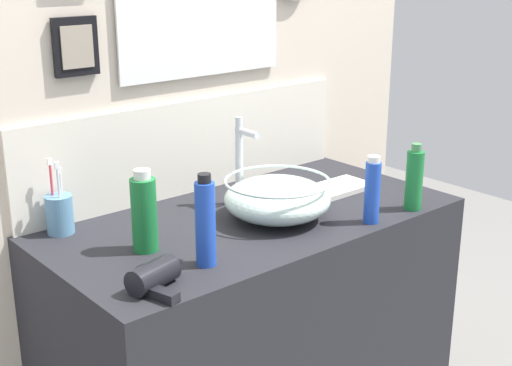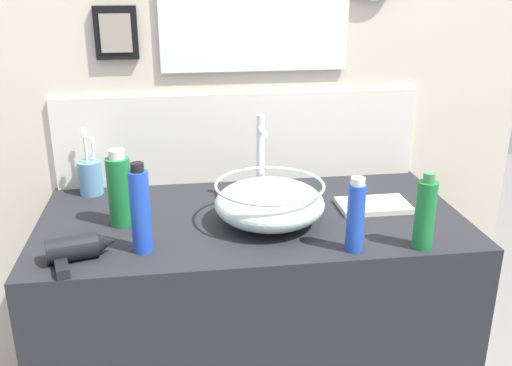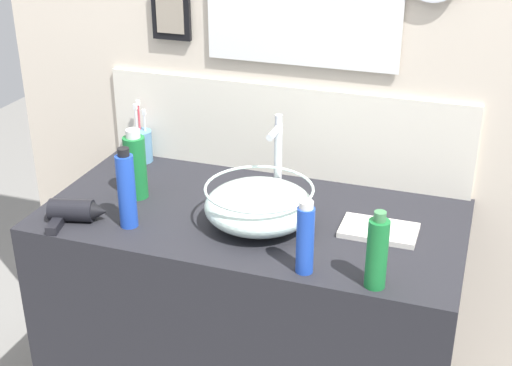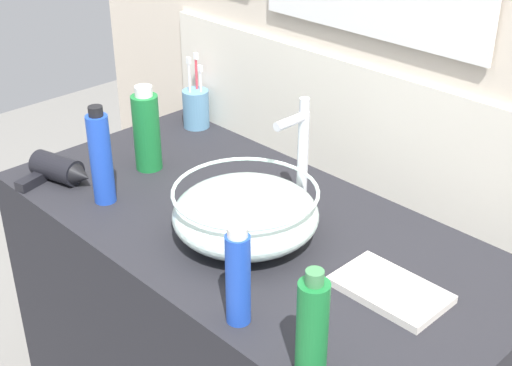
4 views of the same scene
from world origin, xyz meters
name	(u,v)px [view 2 (image 2 of 4)]	position (x,y,z in m)	size (l,w,h in m)	color
vanity_counter	(252,342)	(0.00, 0.00, 0.44)	(1.21, 0.61, 0.87)	#232328
back_panel	(238,58)	(0.00, 0.34, 1.28)	(1.94, 0.10, 2.56)	beige
glass_bowl_sink	(270,203)	(0.04, -0.06, 0.94)	(0.31, 0.31, 0.12)	silver
faucet	(261,155)	(0.04, 0.11, 1.02)	(0.02, 0.10, 0.27)	silver
hair_drier	(78,248)	(-0.46, -0.21, 0.90)	(0.18, 0.16, 0.06)	black
toothbrush_cup	(91,177)	(-0.48, 0.24, 0.93)	(0.07, 0.07, 0.21)	#598CB2
spray_bottle	(425,214)	(0.41, -0.26, 0.97)	(0.05, 0.05, 0.20)	#197233
lotion_bottle	(356,216)	(0.23, -0.25, 0.97)	(0.04, 0.04, 0.20)	blue
shampoo_bottle	(120,190)	(-0.37, -0.01, 0.98)	(0.07, 0.07, 0.22)	#197233
soap_dispenser	(140,210)	(-0.30, -0.18, 0.98)	(0.05, 0.05, 0.23)	blue
hand_towel	(373,205)	(0.37, 0.01, 0.88)	(0.21, 0.13, 0.02)	silver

